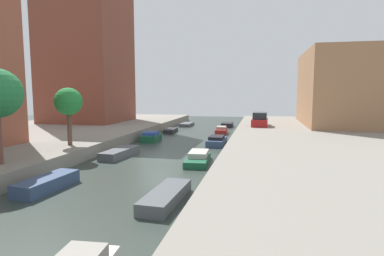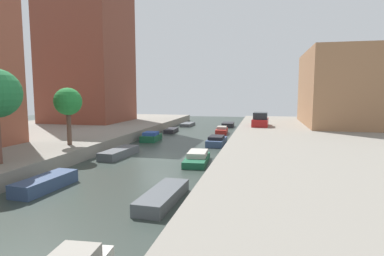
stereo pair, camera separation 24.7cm
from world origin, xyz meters
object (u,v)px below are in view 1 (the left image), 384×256
parked_car (260,120)px  moored_boat_left_2 (120,153)px  moored_boat_right_5 (227,125)px  apartment_tower_far (86,42)px  street_tree_2 (68,102)px  moored_boat_left_5 (187,124)px  moored_boat_right_1 (166,196)px  moored_boat_left_1 (47,183)px  moored_boat_left_3 (151,137)px  moored_boat_right_2 (198,158)px  moored_boat_left_4 (171,130)px  moored_boat_right_4 (221,131)px  moored_boat_right_3 (217,141)px  low_block_right (346,88)px

parked_car → moored_boat_left_2: (-10.81, -16.24, -1.38)m
moored_boat_left_2 → moored_boat_right_5: bearing=75.3°
apartment_tower_far → street_tree_2: (9.13, -18.61, -7.67)m
street_tree_2 → moored_boat_left_5: 25.05m
moored_boat_left_2 → moored_boat_right_1: 11.35m
moored_boat_left_1 → moored_boat_left_5: (0.05, 32.07, -0.11)m
street_tree_2 → moored_boat_left_2: street_tree_2 is taller
moored_boat_left_3 → moored_boat_right_2: size_ratio=0.75×
parked_car → moored_boat_left_5: (-10.79, 7.10, -1.46)m
moored_boat_left_4 → moored_boat_right_1: bearing=-74.5°
moored_boat_right_2 → moored_boat_right_4: size_ratio=1.23×
parked_car → moored_boat_right_2: (-4.32, -17.07, -1.35)m
parked_car → moored_boat_left_3: size_ratio=1.40×
moored_boat_right_3 → moored_boat_right_5: 16.16m
low_block_right → moored_boat_right_1: size_ratio=3.56×
moored_boat_left_2 → moored_boat_left_4: (-0.28, 15.59, -0.08)m
moored_boat_left_1 → moored_boat_right_5: (6.16, 32.12, -0.03)m
moored_boat_right_1 → moored_boat_right_5: (-0.49, 32.61, 0.03)m
apartment_tower_far → moored_boat_left_1: bearing=-64.1°
moored_boat_left_2 → moored_boat_left_4: bearing=91.0°
apartment_tower_far → moored_boat_right_4: size_ratio=6.55×
moored_boat_left_2 → apartment_tower_far: bearing=126.1°
moored_boat_left_2 → moored_boat_right_2: moored_boat_right_2 is taller
moored_boat_left_5 → moored_boat_right_4: bearing=-51.7°
parked_car → moored_boat_right_4: bearing=-171.1°
moored_boat_right_1 → moored_boat_right_2: (-0.12, 8.40, 0.05)m
apartment_tower_far → moored_boat_left_3: bearing=-36.5°
low_block_right → moored_boat_left_2: (-21.21, -20.05, -5.28)m
moored_boat_left_5 → moored_boat_right_5: (6.11, 0.05, 0.09)m
apartment_tower_far → moored_boat_left_5: size_ratio=5.76×
moored_boat_left_4 → moored_boat_right_5: moored_boat_right_5 is taller
apartment_tower_far → moored_boat_left_1: size_ratio=5.76×
apartment_tower_far → parked_car: 25.78m
parked_car → moored_boat_right_4: 4.85m
moored_boat_left_2 → moored_boat_right_3: (6.77, 7.24, 0.08)m
moored_boat_right_1 → moored_boat_right_3: moored_boat_right_3 is taller
moored_boat_left_5 → moored_boat_right_2: moored_boat_right_2 is taller
moored_boat_left_3 → moored_boat_right_2: (6.83, -9.13, -0.07)m
moored_boat_left_2 → moored_boat_right_2: 6.54m
moored_boat_right_1 → low_block_right: bearing=63.5°
parked_car → moored_boat_right_5: (-4.68, 7.14, -1.37)m
apartment_tower_far → moored_boat_left_5: (12.80, 5.82, -11.77)m
low_block_right → moored_boat_right_4: bearing=-163.2°
moored_boat_left_3 → moored_boat_left_5: moored_boat_left_3 is taller
street_tree_2 → moored_boat_right_2: (10.14, 0.27, -3.98)m
low_block_right → moored_boat_right_2: low_block_right is taller
moored_boat_left_1 → moored_boat_right_1: 6.67m
moored_boat_left_4 → moored_boat_right_2: (6.77, -16.42, 0.11)m
apartment_tower_far → moored_boat_left_4: (12.51, -1.92, -11.77)m
apartment_tower_far → moored_boat_left_2: bearing=-53.9°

